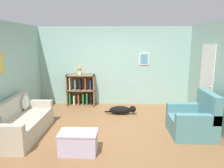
{
  "coord_description": "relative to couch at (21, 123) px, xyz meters",
  "views": [
    {
      "loc": [
        0.18,
        -5.06,
        2.12
      ],
      "look_at": [
        0.0,
        0.4,
        1.05
      ],
      "focal_mm": 35.0,
      "sensor_mm": 36.0,
      "label": 1
    }
  ],
  "objects": [
    {
      "name": "recliner_chair",
      "position": [
        3.95,
        0.19,
        0.04
      ],
      "size": [
        0.93,
        1.02,
        1.0
      ],
      "color": "slate",
      "rests_on": "ground_plane"
    },
    {
      "name": "bookshelf",
      "position": [
        0.95,
        2.47,
        0.18
      ],
      "size": [
        0.93,
        0.34,
        1.04
      ],
      "color": "olive",
      "rests_on": "ground_plane"
    },
    {
      "name": "vase",
      "position": [
        0.93,
        2.45,
        0.9
      ],
      "size": [
        0.15,
        0.15,
        0.28
      ],
      "color": "silver",
      "rests_on": "bookshelf"
    },
    {
      "name": "wall_left",
      "position": [
        -0.5,
        0.44,
        1.0
      ],
      "size": [
        0.13,
        5.0,
        2.6
      ],
      "color": "#93BCB2",
      "rests_on": "ground_plane"
    },
    {
      "name": "wall_right",
      "position": [
        4.6,
        0.46,
        1.0
      ],
      "size": [
        0.16,
        5.0,
        2.6
      ],
      "color": "#93BCB2",
      "rests_on": "ground_plane"
    },
    {
      "name": "wall_back",
      "position": [
        2.05,
        2.69,
        1.0
      ],
      "size": [
        5.6,
        0.13,
        2.6
      ],
      "color": "#93BCB2",
      "rests_on": "ground_plane"
    },
    {
      "name": "ground_plane",
      "position": [
        2.05,
        0.44,
        -0.3
      ],
      "size": [
        14.0,
        14.0,
        0.0
      ],
      "primitive_type": "plane",
      "color": "brown"
    },
    {
      "name": "couch",
      "position": [
        0.0,
        0.0,
        0.0
      ],
      "size": [
        0.82,
        1.89,
        0.82
      ],
      "color": "#B7AD99",
      "rests_on": "ground_plane"
    },
    {
      "name": "coffee_table",
      "position": [
        1.45,
        -0.74,
        -0.07
      ],
      "size": [
        0.73,
        0.46,
        0.43
      ],
      "color": "#BCB2D1",
      "rests_on": "ground_plane"
    },
    {
      "name": "dog",
      "position": [
        2.32,
        1.55,
        -0.17
      ],
      "size": [
        0.94,
        0.23,
        0.26
      ],
      "color": "black",
      "rests_on": "ground_plane"
    }
  ]
}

